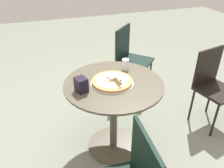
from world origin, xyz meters
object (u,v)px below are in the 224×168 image
object	(u,v)px
pizza_on_tray	(112,81)
drinking_cup	(125,64)
patio_table	(114,104)
patio_chair_corner	(130,56)
patio_chair_far	(213,83)
napkin_dispenser	(81,85)
pizza_server	(115,78)

from	to	relation	value
pizza_on_tray	drinking_cup	distance (m)	0.28
patio_table	patio_chair_corner	size ratio (longest dim) A/B	0.97
patio_chair_far	patio_table	bearing A→B (deg)	2.37
drinking_cup	napkin_dispenser	xyz separation A→B (m)	(0.47, 0.24, 0.01)
pizza_server	patio_chair_far	size ratio (longest dim) A/B	0.25
napkin_dispenser	drinking_cup	bearing A→B (deg)	99.38
pizza_server	drinking_cup	bearing A→B (deg)	-128.76
napkin_dispenser	pizza_on_tray	bearing A→B (deg)	81.82
pizza_on_tray	napkin_dispenser	distance (m)	0.28
pizza_server	pizza_on_tray	bearing A→B (deg)	-54.19
drinking_cup	patio_chair_far	world-z (taller)	patio_chair_far
patio_chair_corner	drinking_cup	bearing A→B (deg)	63.48
patio_chair_far	patio_chair_corner	distance (m)	1.06
patio_table	patio_chair_corner	world-z (taller)	patio_chair_corner
pizza_server	patio_chair_far	xyz separation A→B (m)	(-1.12, -0.07, -0.30)
patio_table	drinking_cup	size ratio (longest dim) A/B	8.16
napkin_dispenser	patio_chair_far	xyz separation A→B (m)	(-1.42, -0.09, -0.30)
pizza_server	napkin_dispenser	distance (m)	0.29
pizza_server	drinking_cup	xyz separation A→B (m)	(-0.18, -0.22, -0.00)
patio_table	pizza_server	xyz separation A→B (m)	(-0.01, 0.02, 0.28)
pizza_server	napkin_dispenser	world-z (taller)	napkin_dispenser
patio_table	patio_chair_corner	xyz separation A→B (m)	(-0.56, -0.94, 0.00)
drinking_cup	patio_chair_corner	size ratio (longest dim) A/B	0.12
patio_table	drinking_cup	bearing A→B (deg)	-133.06
pizza_on_tray	drinking_cup	bearing A→B (deg)	-135.77
patio_chair_far	pizza_on_tray	bearing A→B (deg)	2.12
drinking_cup	patio_chair_corner	xyz separation A→B (m)	(-0.37, -0.74, -0.28)
drinking_cup	napkin_dispenser	world-z (taller)	napkin_dispenser
pizza_server	napkin_dispenser	size ratio (longest dim) A/B	1.80
drinking_cup	napkin_dispenser	size ratio (longest dim) A/B	0.89
napkin_dispenser	patio_chair_corner	bearing A→B (deg)	121.98
drinking_cup	napkin_dispenser	distance (m)	0.53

